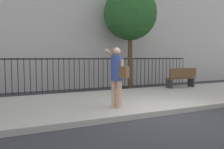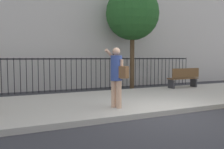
{
  "view_description": "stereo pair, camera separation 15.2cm",
  "coord_description": "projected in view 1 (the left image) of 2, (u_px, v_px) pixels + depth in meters",
  "views": [
    {
      "loc": [
        -4.27,
        -5.13,
        1.62
      ],
      "look_at": [
        -1.15,
        1.23,
        1.1
      ],
      "focal_mm": 37.73,
      "sensor_mm": 36.0,
      "label": 1
    },
    {
      "loc": [
        -4.13,
        -5.19,
        1.62
      ],
      "look_at": [
        -1.15,
        1.23,
        1.1
      ],
      "focal_mm": 37.73,
      "sensor_mm": 36.0,
      "label": 2
    }
  ],
  "objects": [
    {
      "name": "iron_fence",
      "position": [
        92.0,
        69.0,
        11.79
      ],
      "size": [
        12.03,
        0.04,
        1.6
      ],
      "color": "black",
      "rests_on": "ground"
    },
    {
      "name": "sidewalk",
      "position": [
        129.0,
        100.0,
        8.55
      ],
      "size": [
        28.0,
        4.4,
        0.15
      ],
      "primitive_type": "cube",
      "color": "#B2ADA3",
      "rests_on": "ground"
    },
    {
      "name": "pedestrian_on_phone",
      "position": [
        117.0,
        73.0,
        6.81
      ],
      "size": [
        0.57,
        0.72,
        1.75
      ],
      "color": "tan",
      "rests_on": "sidewalk"
    },
    {
      "name": "street_tree_mid",
      "position": [
        130.0,
        14.0,
        11.86
      ],
      "size": [
        2.69,
        2.69,
        5.18
      ],
      "color": "#4C3823",
      "rests_on": "ground"
    },
    {
      "name": "street_bench",
      "position": [
        182.0,
        77.0,
        11.47
      ],
      "size": [
        1.6,
        0.45,
        0.95
      ],
      "color": "brown",
      "rests_on": "sidewalk"
    },
    {
      "name": "ground_plane",
      "position": [
        168.0,
        115.0,
        6.58
      ],
      "size": [
        60.0,
        60.0,
        0.0
      ],
      "primitive_type": "plane",
      "color": "#333338"
    }
  ]
}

